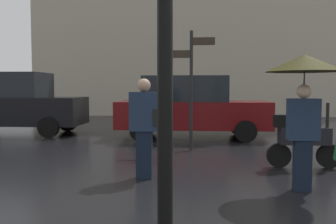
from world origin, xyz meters
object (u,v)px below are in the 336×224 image
pedestrian_with_bag (145,122)px  parked_car_right (191,107)px  street_signpost (191,78)px  parked_scooter (302,139)px  pedestrian_with_umbrella (304,79)px  parked_car_left (14,103)px

pedestrian_with_bag → parked_car_right: (0.69, 5.02, -0.00)m
street_signpost → parked_scooter: bearing=-40.4°
pedestrian_with_umbrella → pedestrian_with_bag: (-2.40, 0.56, -0.70)m
parked_car_left → parked_scooter: bearing=-18.6°
parked_scooter → parked_car_left: 9.15m
parked_car_right → pedestrian_with_umbrella: bearing=104.3°
parked_car_left → parked_car_right: 5.81m
parked_car_left → parked_car_right: size_ratio=0.97×
parked_car_right → street_signpost: (0.05, -2.22, 0.80)m
pedestrian_with_umbrella → parked_car_left: 9.68m
parked_car_left → street_signpost: bearing=-14.0°
parked_scooter → parked_car_right: parked_car_right is taller
pedestrian_with_umbrella → pedestrian_with_bag: bearing=79.8°
pedestrian_with_bag → parked_car_left: bearing=-124.9°
pedestrian_with_bag → street_signpost: size_ratio=0.58×
pedestrian_with_bag → street_signpost: 3.00m
parked_car_right → street_signpost: size_ratio=1.57×
pedestrian_with_bag → street_signpost: (0.74, 2.80, 0.80)m
pedestrian_with_bag → parked_car_left: parked_car_left is taller
parked_scooter → parked_car_left: (-7.93, 4.53, 0.45)m
pedestrian_with_umbrella → parked_car_right: size_ratio=0.44×
pedestrian_with_bag → parked_car_left: 7.53m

